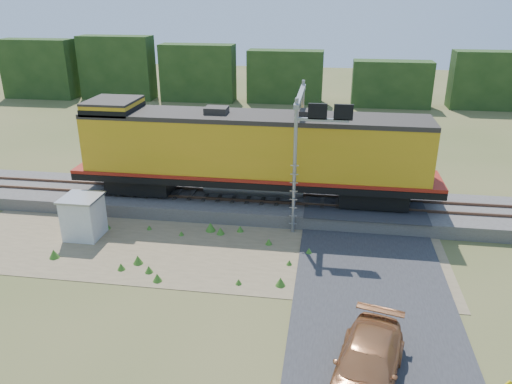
% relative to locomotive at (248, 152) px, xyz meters
% --- Properties ---
extents(ground, '(140.00, 140.00, 0.00)m').
position_rel_locomotive_xyz_m(ground, '(0.03, -6.00, -3.76)').
color(ground, '#475123').
rests_on(ground, ground).
extents(ballast, '(70.00, 5.00, 0.80)m').
position_rel_locomotive_xyz_m(ballast, '(0.03, 0.00, -3.36)').
color(ballast, slate).
rests_on(ballast, ground).
extents(rails, '(70.00, 1.54, 0.16)m').
position_rel_locomotive_xyz_m(rails, '(0.03, 0.00, -2.88)').
color(rails, brown).
rests_on(rails, ballast).
extents(dirt_shoulder, '(26.00, 8.00, 0.03)m').
position_rel_locomotive_xyz_m(dirt_shoulder, '(-1.97, -5.50, -3.75)').
color(dirt_shoulder, '#8C7754').
rests_on(dirt_shoulder, ground).
extents(road, '(7.00, 66.00, 0.86)m').
position_rel_locomotive_xyz_m(road, '(7.03, -5.26, -3.67)').
color(road, '#38383A').
rests_on(road, ground).
extents(tree_line_north, '(130.00, 3.00, 6.50)m').
position_rel_locomotive_xyz_m(tree_line_north, '(0.03, 32.00, -0.69)').
color(tree_line_north, '#1C3613').
rests_on(tree_line_north, ground).
extents(weed_clumps, '(15.00, 6.20, 0.56)m').
position_rel_locomotive_xyz_m(weed_clumps, '(-3.47, -5.90, -3.76)').
color(weed_clumps, '#3B7220').
rests_on(weed_clumps, ground).
extents(locomotive, '(22.00, 3.35, 5.68)m').
position_rel_locomotive_xyz_m(locomotive, '(0.00, 0.00, 0.00)').
color(locomotive, black).
rests_on(locomotive, rails).
extents(shed, '(2.01, 2.01, 2.38)m').
position_rel_locomotive_xyz_m(shed, '(-8.33, -5.05, -2.55)').
color(shed, silver).
rests_on(shed, ground).
extents(signal_gantry, '(3.01, 6.20, 7.60)m').
position_rel_locomotive_xyz_m(signal_gantry, '(3.38, -0.68, 1.91)').
color(signal_gantry, gray).
rests_on(signal_gantry, ground).
extents(car, '(3.32, 5.62, 1.53)m').
position_rel_locomotive_xyz_m(car, '(6.42, -14.13, -3.00)').
color(car, '#B27042').
rests_on(car, ground).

